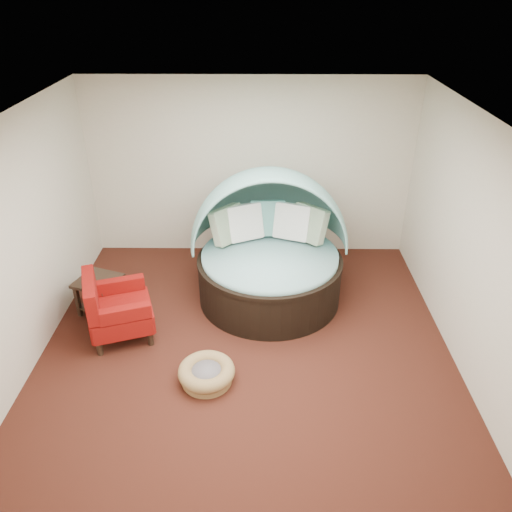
{
  "coord_description": "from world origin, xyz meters",
  "views": [
    {
      "loc": [
        0.17,
        -4.86,
        4.06
      ],
      "look_at": [
        0.11,
        0.6,
        0.94
      ],
      "focal_mm": 35.0,
      "sensor_mm": 36.0,
      "label": 1
    }
  ],
  "objects_px": {
    "pet_basket": "(207,373)",
    "canopy_daybed": "(270,241)",
    "side_table": "(99,291)",
    "red_armchair": "(115,309)"
  },
  "relations": [
    {
      "from": "red_armchair",
      "to": "side_table",
      "type": "bearing_deg",
      "value": 105.17
    },
    {
      "from": "canopy_daybed",
      "to": "red_armchair",
      "type": "xyz_separation_m",
      "value": [
        -1.93,
        -0.99,
        -0.43
      ]
    },
    {
      "from": "canopy_daybed",
      "to": "pet_basket",
      "type": "height_order",
      "value": "canopy_daybed"
    },
    {
      "from": "pet_basket",
      "to": "red_armchair",
      "type": "xyz_separation_m",
      "value": [
        -1.2,
        0.81,
        0.3
      ]
    },
    {
      "from": "pet_basket",
      "to": "canopy_daybed",
      "type": "bearing_deg",
      "value": 68.11
    },
    {
      "from": "canopy_daybed",
      "to": "side_table",
      "type": "relative_size",
      "value": 3.3
    },
    {
      "from": "red_armchair",
      "to": "canopy_daybed",
      "type": "bearing_deg",
      "value": 8.42
    },
    {
      "from": "side_table",
      "to": "pet_basket",
      "type": "bearing_deg",
      "value": -40.7
    },
    {
      "from": "canopy_daybed",
      "to": "side_table",
      "type": "bearing_deg",
      "value": -171.24
    },
    {
      "from": "red_armchair",
      "to": "side_table",
      "type": "relative_size",
      "value": 1.45
    }
  ]
}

